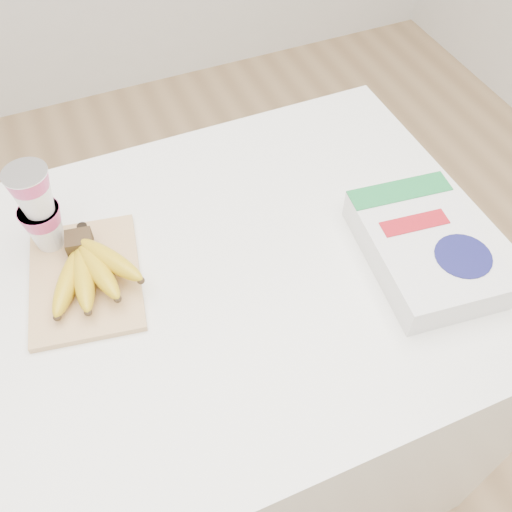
{
  "coord_description": "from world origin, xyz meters",
  "views": [
    {
      "loc": [
        -0.12,
        -0.61,
        1.77
      ],
      "look_at": [
        0.13,
        -0.02,
        0.96
      ],
      "focal_mm": 40.0,
      "sensor_mm": 36.0,
      "label": 1
    }
  ],
  "objects": [
    {
      "name": "room",
      "position": [
        0.0,
        0.0,
        1.35
      ],
      "size": [
        4.0,
        4.0,
        4.0
      ],
      "color": "tan",
      "rests_on": "ground"
    },
    {
      "name": "table",
      "position": [
        0.0,
        0.0,
        0.46
      ],
      "size": [
        1.23,
        0.82,
        0.92
      ],
      "primitive_type": "cube",
      "color": "white",
      "rests_on": "ground"
    },
    {
      "name": "cutting_board",
      "position": [
        -0.16,
        0.08,
        0.93
      ],
      "size": [
        0.24,
        0.3,
        0.01
      ],
      "primitive_type": "cube",
      "rotation": [
        0.0,
        0.0,
        -0.17
      ],
      "color": "tan",
      "rests_on": "table"
    },
    {
      "name": "bananas",
      "position": [
        -0.15,
        0.07,
        0.97
      ],
      "size": [
        0.19,
        0.19,
        0.07
      ],
      "color": "#382816",
      "rests_on": "cutting_board"
    },
    {
      "name": "yogurt_stack",
      "position": [
        -0.2,
        0.19,
        1.04
      ],
      "size": [
        0.08,
        0.08,
        0.18
      ],
      "color": "white",
      "rests_on": "cutting_board"
    },
    {
      "name": "cereal_box",
      "position": [
        0.43,
        -0.12,
        0.96
      ],
      "size": [
        0.24,
        0.32,
        0.07
      ],
      "rotation": [
        0.0,
        0.0,
        -0.12
      ],
      "color": "white",
      "rests_on": "table"
    }
  ]
}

